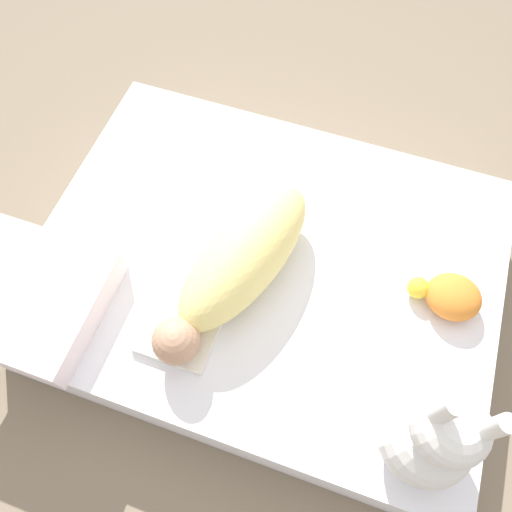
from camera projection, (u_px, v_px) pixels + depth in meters
name	position (u px, v px, depth m)	size (l,w,h in m)	color
ground_plane	(265.00, 289.00, 1.48)	(12.00, 12.00, 0.00)	#7A6B56
bed_mattress	(266.00, 275.00, 1.39)	(1.20, 0.92, 0.20)	white
burp_cloth	(179.00, 332.00, 1.20)	(0.18, 0.16, 0.02)	white
swaddled_baby	(239.00, 263.00, 1.20)	(0.31, 0.55, 0.17)	#EFDB7F
pillow	(31.00, 297.00, 1.20)	(0.34, 0.33, 0.09)	white
bunny_plush	(432.00, 435.00, 0.97)	(0.19, 0.19, 0.38)	white
turtle_plush	(450.00, 296.00, 1.21)	(0.18, 0.12, 0.08)	orange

